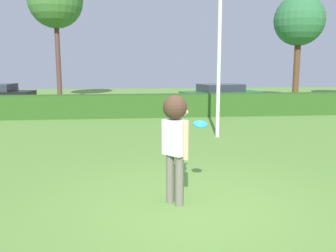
{
  "coord_description": "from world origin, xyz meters",
  "views": [
    {
      "loc": [
        -1.06,
        -5.6,
        2.3
      ],
      "look_at": [
        -0.29,
        1.2,
        1.15
      ],
      "focal_mm": 39.37,
      "sensor_mm": 36.0,
      "label": 1
    }
  ],
  "objects_px": {
    "lamppost": "(219,41)",
    "parked_car_green": "(220,94)",
    "oak_tree": "(55,1)",
    "willow_tree": "(299,21)",
    "frisbee": "(200,124)",
    "person": "(175,133)"
  },
  "relations": [
    {
      "from": "person",
      "to": "frisbee",
      "type": "bearing_deg",
      "value": 21.38
    },
    {
      "from": "frisbee",
      "to": "parked_car_green",
      "type": "distance_m",
      "value": 14.06
    },
    {
      "from": "person",
      "to": "willow_tree",
      "type": "height_order",
      "value": "willow_tree"
    },
    {
      "from": "parked_car_green",
      "to": "lamppost",
      "type": "bearing_deg",
      "value": -105.0
    },
    {
      "from": "person",
      "to": "frisbee",
      "type": "distance_m",
      "value": 0.49
    },
    {
      "from": "lamppost",
      "to": "oak_tree",
      "type": "height_order",
      "value": "oak_tree"
    },
    {
      "from": "frisbee",
      "to": "parked_car_green",
      "type": "bearing_deg",
      "value": 74.15
    },
    {
      "from": "oak_tree",
      "to": "willow_tree",
      "type": "bearing_deg",
      "value": -10.22
    },
    {
      "from": "lamppost",
      "to": "parked_car_green",
      "type": "bearing_deg",
      "value": 75.0
    },
    {
      "from": "person",
      "to": "oak_tree",
      "type": "distance_m",
      "value": 20.01
    },
    {
      "from": "frisbee",
      "to": "oak_tree",
      "type": "relative_size",
      "value": 0.03
    },
    {
      "from": "person",
      "to": "frisbee",
      "type": "relative_size",
      "value": 7.92
    },
    {
      "from": "oak_tree",
      "to": "frisbee",
      "type": "bearing_deg",
      "value": -73.4
    },
    {
      "from": "person",
      "to": "oak_tree",
      "type": "xyz_separation_m",
      "value": [
        -5.08,
        18.7,
        4.97
      ]
    },
    {
      "from": "frisbee",
      "to": "oak_tree",
      "type": "height_order",
      "value": "oak_tree"
    },
    {
      "from": "oak_tree",
      "to": "willow_tree",
      "type": "relative_size",
      "value": 1.23
    },
    {
      "from": "parked_car_green",
      "to": "frisbee",
      "type": "bearing_deg",
      "value": -105.85
    },
    {
      "from": "parked_car_green",
      "to": "oak_tree",
      "type": "height_order",
      "value": "oak_tree"
    },
    {
      "from": "person",
      "to": "oak_tree",
      "type": "bearing_deg",
      "value": 105.19
    },
    {
      "from": "person",
      "to": "lamppost",
      "type": "xyz_separation_m",
      "value": [
        2.1,
        5.54,
        1.8
      ]
    },
    {
      "from": "willow_tree",
      "to": "oak_tree",
      "type": "bearing_deg",
      "value": 169.78
    },
    {
      "from": "parked_car_green",
      "to": "willow_tree",
      "type": "height_order",
      "value": "willow_tree"
    }
  ]
}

